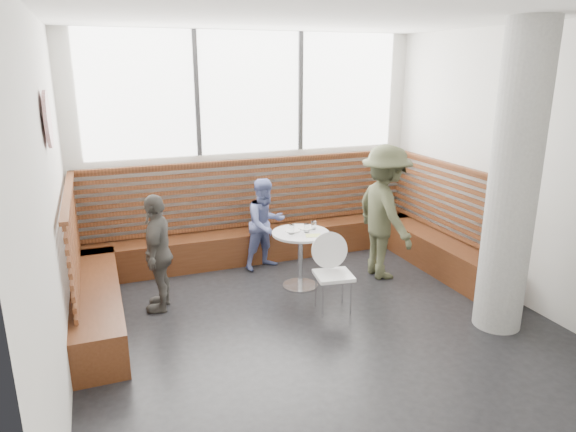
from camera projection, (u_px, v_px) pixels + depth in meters
name	position (u px, v px, depth m)	size (l,w,h in m)	color
room	(323.00, 185.00, 5.13)	(5.00, 5.00, 3.20)	silver
booth	(268.00, 242.00, 7.05)	(5.00, 2.50, 1.44)	#482412
concrete_column	(514.00, 183.00, 5.22)	(0.50, 0.50, 3.20)	gray
wall_art	(48.00, 119.00, 4.44)	(0.50, 0.50, 0.03)	white
cafe_table	(300.00, 248.00, 6.48)	(0.72, 0.72, 0.74)	silver
cafe_chair	(331.00, 266.00, 5.90)	(0.43, 0.42, 0.90)	white
adult_man	(385.00, 212.00, 6.74)	(1.15, 0.66, 1.78)	#43472F
child_back	(266.00, 224.00, 7.08)	(0.62, 0.48, 1.28)	#636EAB
child_left	(158.00, 253.00, 5.87)	(0.81, 0.34, 1.38)	#514F4A
plate_near	(292.00, 231.00, 6.46)	(0.20, 0.20, 0.01)	white
plate_far	(306.00, 228.00, 6.57)	(0.19, 0.19, 0.01)	white
glass_left	(291.00, 229.00, 6.35)	(0.07, 0.07, 0.12)	white
glass_mid	(307.00, 228.00, 6.41)	(0.07, 0.07, 0.11)	white
glass_right	(314.00, 225.00, 6.53)	(0.06, 0.06, 0.10)	white
menu_card	(313.00, 235.00, 6.29)	(0.19, 0.13, 0.00)	#A5C64C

